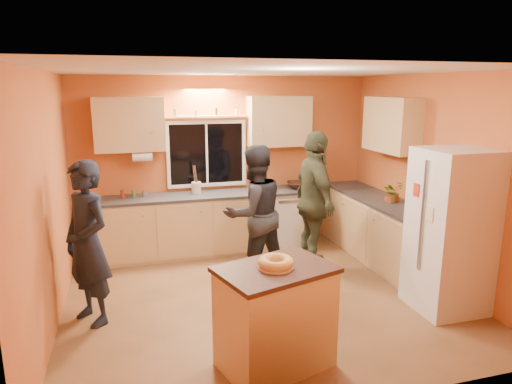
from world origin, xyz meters
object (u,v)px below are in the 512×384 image
object	(u,v)px
refrigerator	(451,231)
island	(275,317)
person_left	(87,244)
person_center	(254,213)
person_right	(315,202)

from	to	relation	value
refrigerator	island	size ratio (longest dim) A/B	1.62
refrigerator	person_left	distance (m)	3.87
person_center	person_right	xyz separation A→B (m)	(0.86, 0.08, 0.07)
island	person_right	size ratio (longest dim) A/B	0.59
person_left	person_right	world-z (taller)	person_right
island	person_left	distance (m)	2.10
person_center	island	bearing A→B (deg)	63.66
island	person_right	distance (m)	2.38
person_right	refrigerator	bearing A→B (deg)	-144.68
island	person_right	bearing A→B (deg)	41.94
refrigerator	person_center	world-z (taller)	refrigerator
person_left	person_right	size ratio (longest dim) A/B	0.92
refrigerator	island	world-z (taller)	refrigerator
refrigerator	person_left	xyz separation A→B (m)	(-3.79, 0.76, -0.04)
refrigerator	island	distance (m)	2.29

